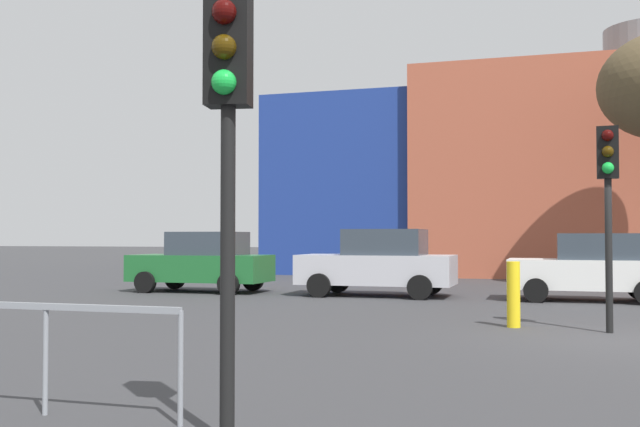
% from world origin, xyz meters
% --- Properties ---
extents(ground_plane, '(200.00, 200.00, 0.00)m').
position_xyz_m(ground_plane, '(0.00, 0.00, 0.00)').
color(ground_plane, '#38383A').
extents(parked_car_0, '(4.15, 2.04, 1.80)m').
position_xyz_m(parked_car_0, '(-11.27, 7.47, 0.89)').
color(parked_car_0, '#1E662D').
rests_on(parked_car_0, ground_plane).
extents(parked_car_1, '(4.30, 2.11, 1.86)m').
position_xyz_m(parked_car_1, '(-5.86, 7.47, 0.93)').
color(parked_car_1, silver).
rests_on(parked_car_1, ground_plane).
extents(parked_car_2, '(4.01, 1.97, 1.74)m').
position_xyz_m(parked_car_2, '(-0.27, 7.47, 0.86)').
color(parked_car_2, white).
rests_on(parked_car_2, ground_plane).
extents(traffic_light_near_left, '(0.40, 0.39, 3.60)m').
position_xyz_m(traffic_light_near_left, '(-3.70, -7.49, 2.65)').
color(traffic_light_near_left, black).
rests_on(traffic_light_near_left, ground_plane).
extents(traffic_light_island, '(0.37, 0.37, 3.56)m').
position_xyz_m(traffic_light_island, '(-0.29, 0.79, 2.62)').
color(traffic_light_island, black).
rests_on(traffic_light_island, ground_plane).
extents(bollard_yellow_0, '(0.24, 0.24, 1.20)m').
position_xyz_m(bollard_yellow_0, '(-1.90, 1.12, 0.60)').
color(bollard_yellow_0, yellow).
rests_on(bollard_yellow_0, ground_plane).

